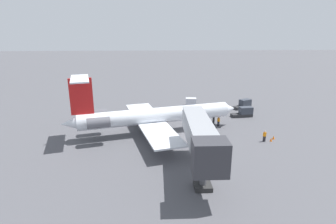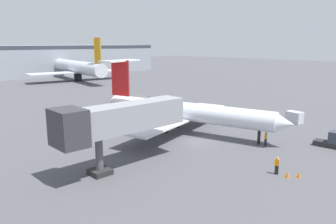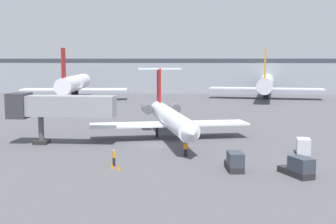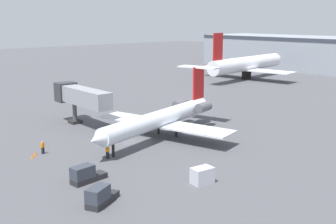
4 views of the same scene
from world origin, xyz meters
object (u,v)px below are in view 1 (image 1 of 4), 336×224
Objects in this scene: traffic_cone_near at (271,140)px; baggage_tug_lead at (244,104)px; ground_crew_loader at (265,136)px; cargo_container_uld at (191,102)px; jet_bridge at (202,139)px; traffic_cone_mid at (274,137)px; regional_jet at (150,115)px; ground_crew_marshaller at (218,121)px; baggage_tug_trailing at (244,112)px.

baggage_tug_lead is at bearing -5.77° from traffic_cone_near.
cargo_container_uld is (20.55, 8.06, 0.01)m from ground_crew_loader.
jet_bridge reaches higher than baggage_tug_lead.
traffic_cone_mid is at bearing 176.35° from baggage_tug_lead.
regional_jet is 16.51× the size of ground_crew_marshaller.
regional_jet is 12.18m from ground_crew_marshaller.
regional_jet is 19.60m from baggage_tug_trailing.
regional_jet reaches higher than traffic_cone_near.
baggage_tug_lead reaches higher than ground_crew_marshaller.
regional_jet is at bearing 76.56° from traffic_cone_near.
regional_jet is 11.45× the size of cargo_container_uld.
baggage_tug_trailing reaches higher than traffic_cone_mid.
ground_crew_loader is 18.13m from baggage_tug_lead.
cargo_container_uld is at bearing 12.07° from ground_crew_marshaller.
baggage_tug_lead is 17.15m from traffic_cone_mid.
traffic_cone_near is at bearing 137.06° from traffic_cone_mid.
baggage_tug_lead is 17.97m from traffic_cone_near.
cargo_container_uld is (30.46, -3.24, -3.95)m from jet_bridge.
ground_crew_marshaller and ground_crew_loader have the same top height.
cargo_container_uld is (8.40, 9.05, 0.03)m from baggage_tug_trailing.
baggage_tug_lead reaches higher than ground_crew_loader.
baggage_tug_trailing is 12.14m from traffic_cone_near.
baggage_tug_trailing is (5.08, -6.17, -0.02)m from ground_crew_marshaller.
ground_crew_marshaller is 0.40× the size of baggage_tug_lead.
jet_bridge is 8.08× the size of ground_crew_loader.
traffic_cone_mid is at bearing -50.70° from jet_bridge.
jet_bridge is at bearing 129.30° from traffic_cone_mid.
traffic_cone_mid is at bearing -100.67° from regional_jet.
ground_crew_loader is at bearing -158.59° from cargo_container_uld.
ground_crew_marshaller reaches higher than traffic_cone_mid.
jet_bridge is 3.31× the size of baggage_tug_trailing.
baggage_tug_trailing is 11.40m from traffic_cone_mid.
ground_crew_marshaller is 8.76m from ground_crew_loader.
ground_crew_marshaller is 3.07× the size of traffic_cone_mid.
jet_bridge is 18.49m from ground_crew_marshaller.
regional_jet is 15.37m from jet_bridge.
regional_jet is at bearing 21.27° from jet_bridge.
ground_crew_loader is (-4.31, -16.84, -2.16)m from regional_jet.
cargo_container_uld reaches higher than ground_crew_loader.
regional_jet is 50.74× the size of traffic_cone_near.
ground_crew_loader is 0.40× the size of baggage_tug_lead.
jet_bridge is at bearing -158.73° from regional_jet.
regional_jet is 17.51m from ground_crew_loader.
baggage_tug_lead is 1.73× the size of cargo_container_uld.
baggage_tug_trailing is (12.16, -0.99, -0.02)m from ground_crew_loader.
ground_crew_loader is at bearing -104.36° from regional_jet.
baggage_tug_trailing is (7.85, -17.83, -2.18)m from regional_jet.
baggage_tug_trailing reaches higher than traffic_cone_near.
baggage_tug_trailing is at bearing 4.02° from traffic_cone_mid.
cargo_container_uld is (16.24, -8.78, -2.15)m from regional_jet.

